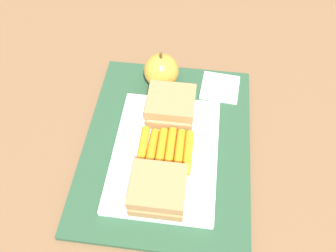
% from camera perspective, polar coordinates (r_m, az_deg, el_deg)
% --- Properties ---
extents(ground_plane, '(2.40, 2.40, 0.00)m').
position_cam_1_polar(ground_plane, '(0.59, -0.15, -3.31)').
color(ground_plane, brown).
extents(lunchbag_mat, '(0.36, 0.28, 0.01)m').
position_cam_1_polar(lunchbag_mat, '(0.59, -0.15, -3.06)').
color(lunchbag_mat, '#284C33').
rests_on(lunchbag_mat, ground_plane).
extents(food_tray, '(0.23, 0.17, 0.01)m').
position_cam_1_polar(food_tray, '(0.57, -0.47, -4.60)').
color(food_tray, white).
rests_on(food_tray, lunchbag_mat).
extents(sandwich_half_left, '(0.07, 0.08, 0.04)m').
position_cam_1_polar(sandwich_half_left, '(0.51, -1.65, -10.56)').
color(sandwich_half_left, '#9E7A4C').
rests_on(sandwich_half_left, food_tray).
extents(sandwich_half_right, '(0.07, 0.08, 0.04)m').
position_cam_1_polar(sandwich_half_right, '(0.59, 0.49, 3.33)').
color(sandwich_half_right, '#9E7A4C').
rests_on(sandwich_half_right, food_tray).
extents(carrot_sticks_bundle, '(0.08, 0.09, 0.02)m').
position_cam_1_polar(carrot_sticks_bundle, '(0.55, -0.42, -3.96)').
color(carrot_sticks_bundle, orange).
rests_on(carrot_sticks_bundle, food_tray).
extents(apple, '(0.07, 0.07, 0.08)m').
position_cam_1_polar(apple, '(0.64, -1.12, 9.17)').
color(apple, gold).
rests_on(apple, lunchbag_mat).
extents(paper_napkin, '(0.08, 0.08, 0.00)m').
position_cam_1_polar(paper_napkin, '(0.66, 8.63, 6.35)').
color(paper_napkin, white).
rests_on(paper_napkin, lunchbag_mat).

